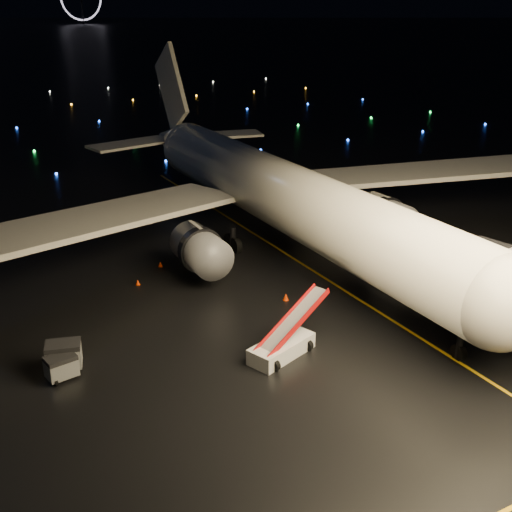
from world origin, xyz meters
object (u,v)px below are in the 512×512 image
object	(u,v)px
airliner	(265,152)
baggage_cart_0	(64,356)
baggage_cart_1	(61,367)
crew_c	(64,350)
belt_loader	(282,332)

from	to	relation	value
airliner	baggage_cart_0	size ratio (longest dim) A/B	28.33
baggage_cart_1	baggage_cart_0	bearing A→B (deg)	58.62
baggage_cart_0	crew_c	bearing A→B (deg)	93.32
baggage_cart_1	crew_c	bearing A→B (deg)	62.30
baggage_cart_0	airliner	bearing A→B (deg)	49.58
airliner	belt_loader	world-z (taller)	airliner
belt_loader	baggage_cart_0	xyz separation A→B (m)	(-12.82, 5.10, -0.80)
belt_loader	baggage_cart_1	xyz separation A→B (m)	(-13.23, 4.03, -0.94)
baggage_cart_0	baggage_cart_1	distance (m)	1.16
airliner	baggage_cart_0	distance (m)	28.54
crew_c	baggage_cart_1	distance (m)	2.01
crew_c	airliner	bearing A→B (deg)	98.18
airliner	crew_c	bearing A→B (deg)	-147.12
airliner	belt_loader	bearing A→B (deg)	-115.84
airliner	belt_loader	distance (m)	23.72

